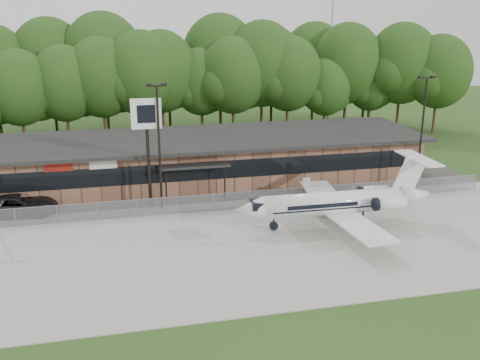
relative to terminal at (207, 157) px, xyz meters
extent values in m
plane|color=#2C4819|center=(0.00, -23.94, -2.18)|extent=(160.00, 160.00, 0.00)
cube|color=#9E9B93|center=(0.00, -15.94, -2.14)|extent=(64.00, 18.00, 0.08)
cube|color=#383835|center=(0.00, -4.44, -2.15)|extent=(50.00, 9.00, 0.06)
cube|color=#8E5E47|center=(0.00, 0.06, -0.18)|extent=(40.00, 10.00, 4.00)
cube|color=black|center=(0.00, -4.96, 0.12)|extent=(36.00, 0.08, 1.60)
cube|color=black|center=(0.00, -0.44, 1.97)|extent=(41.00, 11.50, 0.30)
cube|color=black|center=(-2.00, -5.54, 0.82)|extent=(6.00, 1.60, 0.20)
cube|color=maroon|center=(-13.00, -4.99, 1.22)|extent=(2.20, 0.06, 0.70)
cube|color=silver|center=(-9.50, -4.99, 1.22)|extent=(2.20, 0.06, 0.70)
cube|color=gray|center=(0.00, -8.94, -1.43)|extent=(46.00, 0.03, 1.50)
cube|color=gray|center=(0.00, -8.94, -0.68)|extent=(46.00, 0.04, 0.04)
cylinder|color=gray|center=(22.00, 24.06, 10.32)|extent=(0.20, 0.20, 25.00)
cylinder|color=black|center=(-5.00, -7.44, 2.82)|extent=(0.18, 0.18, 10.00)
cube|color=black|center=(-5.00, -7.44, 7.87)|extent=(1.20, 0.12, 0.12)
cube|color=black|center=(-5.55, -7.44, 7.94)|extent=(0.45, 0.30, 0.22)
cube|color=black|center=(-4.45, -7.44, 7.94)|extent=(0.45, 0.30, 0.22)
cylinder|color=black|center=(18.00, -7.44, 2.82)|extent=(0.18, 0.18, 10.00)
cube|color=black|center=(18.00, -7.44, 7.87)|extent=(1.20, 0.12, 0.12)
cube|color=black|center=(17.45, -7.44, 7.94)|extent=(0.45, 0.30, 0.22)
cube|color=black|center=(18.55, -7.44, 7.94)|extent=(0.45, 0.30, 0.22)
cylinder|color=white|center=(7.07, -14.09, -0.35)|extent=(10.75, 1.90, 1.72)
cone|color=white|center=(0.64, -13.98, -0.35)|extent=(2.17, 1.75, 1.72)
cone|color=white|center=(13.62, -14.21, -0.19)|extent=(2.39, 1.76, 1.72)
cube|color=white|center=(7.55, -17.64, -0.84)|extent=(2.47, 6.48, 0.13)
cube|color=white|center=(7.67, -10.56, -0.84)|extent=(2.47, 6.48, 0.13)
cylinder|color=white|center=(10.91, -15.50, -0.19)|extent=(2.38, 1.01, 0.97)
cylinder|color=white|center=(10.96, -12.82, -0.19)|extent=(2.38, 1.01, 0.97)
cube|color=white|center=(13.08, -14.20, 1.36)|extent=(2.64, 0.20, 3.23)
cube|color=white|center=(13.72, -14.21, 2.70)|extent=(1.48, 4.96, 0.11)
cube|color=black|center=(1.39, -14.00, -0.05)|extent=(1.09, 1.31, 0.54)
cube|color=black|center=(9.00, -14.13, -1.80)|extent=(0.90, 2.59, 0.75)
cylinder|color=black|center=(2.57, -14.02, -1.80)|extent=(0.65, 0.65, 0.24)
imported|color=#28282A|center=(-16.19, -6.31, -1.34)|extent=(6.14, 3.04, 1.67)
cylinder|color=black|center=(-5.88, -7.14, 2.14)|extent=(0.26, 0.26, 8.62)
cube|color=silver|center=(-5.88, -7.14, 5.69)|extent=(2.38, 0.32, 2.37)
cube|color=black|center=(-5.88, -7.28, 5.69)|extent=(1.40, 0.07, 1.40)
camera|label=1|loc=(-7.97, -48.87, 13.11)|focal=40.00mm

